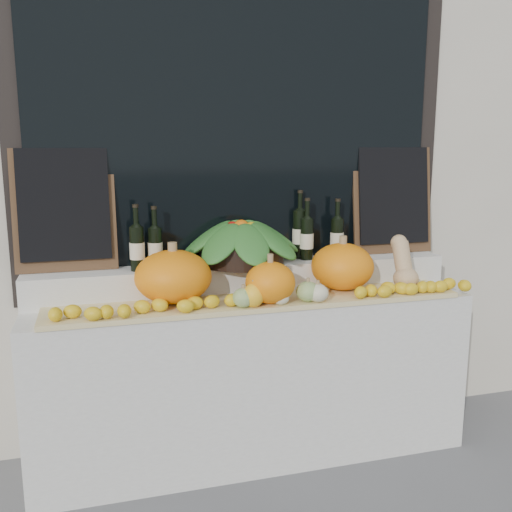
% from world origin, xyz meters
% --- Properties ---
extents(storefront_facade, '(7.00, 0.94, 4.50)m').
position_xyz_m(storefront_facade, '(0.00, 2.25, 2.25)').
color(storefront_facade, beige).
rests_on(storefront_facade, ground).
extents(display_sill, '(2.30, 0.55, 0.88)m').
position_xyz_m(display_sill, '(0.00, 1.52, 0.44)').
color(display_sill, silver).
rests_on(display_sill, ground).
extents(rear_tier, '(2.30, 0.25, 0.16)m').
position_xyz_m(rear_tier, '(0.00, 1.68, 0.96)').
color(rear_tier, silver).
rests_on(rear_tier, display_sill).
extents(straw_bedding, '(2.10, 0.32, 0.02)m').
position_xyz_m(straw_bedding, '(0.00, 1.40, 0.89)').
color(straw_bedding, tan).
rests_on(straw_bedding, display_sill).
extents(pumpkin_left, '(0.46, 0.46, 0.26)m').
position_xyz_m(pumpkin_left, '(-0.42, 1.47, 1.04)').
color(pumpkin_left, orange).
rests_on(pumpkin_left, straw_bedding).
extents(pumpkin_right, '(0.40, 0.40, 0.25)m').
position_xyz_m(pumpkin_right, '(0.49, 1.48, 1.03)').
color(pumpkin_right, orange).
rests_on(pumpkin_right, straw_bedding).
extents(pumpkin_center, '(0.29, 0.29, 0.21)m').
position_xyz_m(pumpkin_center, '(0.04, 1.33, 1.01)').
color(pumpkin_center, orange).
rests_on(pumpkin_center, straw_bedding).
extents(butternut_squash, '(0.14, 0.20, 0.29)m').
position_xyz_m(butternut_squash, '(0.82, 1.41, 1.03)').
color(butternut_squash, tan).
rests_on(butternut_squash, straw_bedding).
extents(decorative_gourds, '(0.49, 0.14, 0.14)m').
position_xyz_m(decorative_gourds, '(0.09, 1.29, 0.95)').
color(decorative_gourds, '#316D20').
rests_on(decorative_gourds, straw_bedding).
extents(lemon_heap, '(2.20, 0.16, 0.06)m').
position_xyz_m(lemon_heap, '(0.00, 1.29, 0.94)').
color(lemon_heap, gold).
rests_on(lemon_heap, straw_bedding).
extents(produce_bowl, '(0.70, 0.70, 0.25)m').
position_xyz_m(produce_bowl, '(-0.02, 1.66, 1.16)').
color(produce_bowl, black).
rests_on(produce_bowl, rear_tier).
extents(wine_bottle_far_left, '(0.08, 0.08, 0.34)m').
position_xyz_m(wine_bottle_far_left, '(-0.58, 1.64, 1.16)').
color(wine_bottle_far_left, black).
rests_on(wine_bottle_far_left, rear_tier).
extents(wine_bottle_near_left, '(0.08, 0.08, 0.33)m').
position_xyz_m(wine_bottle_near_left, '(-0.48, 1.66, 1.15)').
color(wine_bottle_near_left, black).
rests_on(wine_bottle_near_left, rear_tier).
extents(wine_bottle_tall, '(0.08, 0.08, 0.38)m').
position_xyz_m(wine_bottle_tall, '(0.34, 1.73, 1.18)').
color(wine_bottle_tall, black).
rests_on(wine_bottle_tall, rear_tier).
extents(wine_bottle_near_right, '(0.08, 0.08, 0.34)m').
position_xyz_m(wine_bottle_near_right, '(0.36, 1.67, 1.16)').
color(wine_bottle_near_right, black).
rests_on(wine_bottle_near_right, rear_tier).
extents(wine_bottle_far_right, '(0.08, 0.08, 0.34)m').
position_xyz_m(wine_bottle_far_right, '(0.55, 1.69, 1.16)').
color(wine_bottle_far_right, black).
rests_on(wine_bottle_far_right, rear_tier).
extents(chalkboard_left, '(0.50, 0.11, 0.62)m').
position_xyz_m(chalkboard_left, '(-0.92, 1.74, 1.36)').
color(chalkboard_left, '#4C331E').
rests_on(chalkboard_left, rear_tier).
extents(chalkboard_right, '(0.50, 0.11, 0.62)m').
position_xyz_m(chalkboard_right, '(0.92, 1.74, 1.36)').
color(chalkboard_right, '#4C331E').
rests_on(chalkboard_right, rear_tier).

